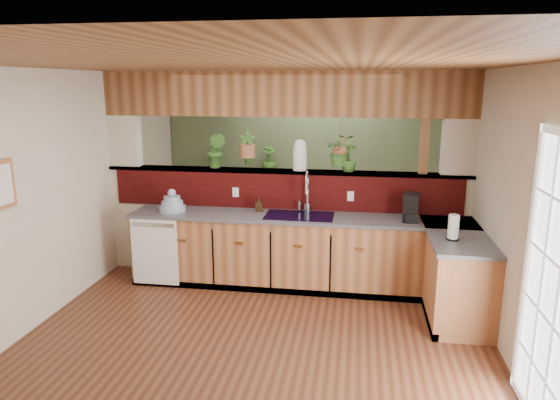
% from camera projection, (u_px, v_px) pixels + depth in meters
% --- Properties ---
extents(ground, '(4.60, 7.00, 0.01)m').
position_uv_depth(ground, '(264.00, 320.00, 5.30)').
color(ground, '#512A19').
rests_on(ground, ground).
extents(ceiling, '(4.60, 7.00, 0.01)m').
position_uv_depth(ceiling, '(262.00, 67.00, 4.70)').
color(ceiling, brown).
rests_on(ceiling, ground).
extents(wall_back, '(4.60, 0.02, 2.60)m').
position_uv_depth(wall_back, '(303.00, 154.00, 8.37)').
color(wall_back, beige).
rests_on(wall_back, ground).
extents(wall_left, '(0.02, 7.00, 2.60)m').
position_uv_depth(wall_left, '(53.00, 193.00, 5.35)').
color(wall_left, beige).
rests_on(wall_left, ground).
extents(wall_right, '(0.02, 7.00, 2.60)m').
position_uv_depth(wall_right, '(505.00, 210.00, 4.65)').
color(wall_right, beige).
rests_on(wall_right, ground).
extents(pass_through_partition, '(4.60, 0.21, 2.60)m').
position_uv_depth(pass_through_partition, '(286.00, 185.00, 6.32)').
color(pass_through_partition, beige).
rests_on(pass_through_partition, ground).
extents(pass_through_ledge, '(4.60, 0.21, 0.04)m').
position_uv_depth(pass_through_ledge, '(283.00, 171.00, 6.28)').
color(pass_through_ledge, brown).
rests_on(pass_through_ledge, ground).
extents(header_beam, '(4.60, 0.15, 0.55)m').
position_uv_depth(header_beam, '(284.00, 94.00, 6.07)').
color(header_beam, brown).
rests_on(header_beam, ground).
extents(sage_backwall, '(4.55, 0.02, 2.55)m').
position_uv_depth(sage_backwall, '(302.00, 154.00, 8.35)').
color(sage_backwall, '#576A48').
rests_on(sage_backwall, ground).
extents(countertop, '(4.14, 1.52, 0.90)m').
position_uv_depth(countertop, '(347.00, 257.00, 5.90)').
color(countertop, '#925732').
rests_on(countertop, ground).
extents(dishwasher, '(0.58, 0.03, 0.82)m').
position_uv_depth(dishwasher, '(155.00, 252.00, 6.05)').
color(dishwasher, white).
rests_on(dishwasher, ground).
extents(navy_sink, '(0.82, 0.50, 0.18)m').
position_uv_depth(navy_sink, '(299.00, 222.00, 6.01)').
color(navy_sink, black).
rests_on(navy_sink, countertop).
extents(french_door, '(0.06, 1.02, 2.16)m').
position_uv_depth(french_door, '(549.00, 290.00, 3.46)').
color(french_door, white).
rests_on(french_door, ground).
extents(framed_print, '(0.04, 0.35, 0.45)m').
position_uv_depth(framed_print, '(1.00, 185.00, 4.52)').
color(framed_print, '#925732').
rests_on(framed_print, wall_left).
extents(faucet, '(0.23, 0.23, 0.53)m').
position_uv_depth(faucet, '(307.00, 190.00, 6.06)').
color(faucet, '#B7B7B2').
rests_on(faucet, countertop).
extents(dish_stack, '(0.33, 0.33, 0.29)m').
position_uv_depth(dish_stack, '(172.00, 204.00, 6.17)').
color(dish_stack, '#8E9AB8').
rests_on(dish_stack, countertop).
extents(soap_dispenser, '(0.09, 0.09, 0.19)m').
position_uv_depth(soap_dispenser, '(259.00, 204.00, 6.17)').
color(soap_dispenser, '#382514').
rests_on(soap_dispenser, countertop).
extents(coffee_maker, '(0.17, 0.29, 0.32)m').
position_uv_depth(coffee_maker, '(411.00, 208.00, 5.74)').
color(coffee_maker, black).
rests_on(coffee_maker, countertop).
extents(paper_towel, '(0.13, 0.13, 0.28)m').
position_uv_depth(paper_towel, '(453.00, 228.00, 5.04)').
color(paper_towel, black).
rests_on(paper_towel, countertop).
extents(glass_jar, '(0.17, 0.17, 0.38)m').
position_uv_depth(glass_jar, '(300.00, 155.00, 6.20)').
color(glass_jar, silver).
rests_on(glass_jar, pass_through_ledge).
extents(ledge_plant_left, '(0.27, 0.23, 0.45)m').
position_uv_depth(ledge_plant_left, '(216.00, 151.00, 6.36)').
color(ledge_plant_left, '#305B1F').
rests_on(ledge_plant_left, pass_through_ledge).
extents(ledge_plant_right, '(0.22, 0.22, 0.35)m').
position_uv_depth(ledge_plant_right, '(349.00, 157.00, 6.11)').
color(ledge_plant_right, '#305B1F').
rests_on(ledge_plant_right, pass_through_ledge).
extents(hanging_plant_a, '(0.25, 0.21, 0.53)m').
position_uv_depth(hanging_plant_a, '(247.00, 138.00, 6.26)').
color(hanging_plant_a, brown).
rests_on(hanging_plant_a, header_beam).
extents(hanging_plant_b, '(0.39, 0.35, 0.52)m').
position_uv_depth(hanging_plant_b, '(341.00, 136.00, 6.07)').
color(hanging_plant_b, brown).
rests_on(hanging_plant_b, header_beam).
extents(shelving_console, '(1.62, 0.72, 1.04)m').
position_uv_depth(shelving_console, '(249.00, 202.00, 8.44)').
color(shelving_console, black).
rests_on(shelving_console, ground).
extents(shelf_plant_a, '(0.23, 0.16, 0.42)m').
position_uv_depth(shelf_plant_a, '(214.00, 158.00, 8.36)').
color(shelf_plant_a, '#305B1F').
rests_on(shelf_plant_a, shelving_console).
extents(shelf_plant_b, '(0.29, 0.29, 0.43)m').
position_uv_depth(shelf_plant_b, '(269.00, 159.00, 8.22)').
color(shelf_plant_b, '#305B1F').
rests_on(shelf_plant_b, shelving_console).
extents(floor_plant, '(0.62, 0.54, 0.69)m').
position_uv_depth(floor_plant, '(379.00, 234.00, 7.13)').
color(floor_plant, '#305B1F').
rests_on(floor_plant, ground).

